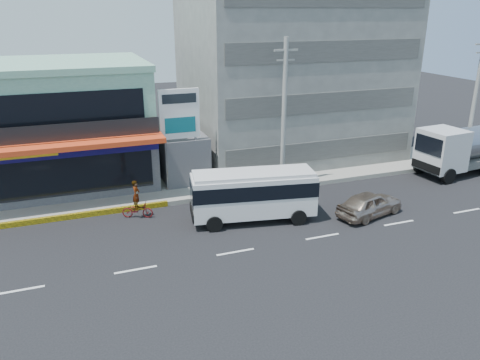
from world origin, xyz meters
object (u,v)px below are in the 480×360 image
object	(u,v)px
satellite_dish	(182,133)
utility_pole_near	(284,114)
concrete_building	(289,70)
sedan	(370,204)
minibus	(253,192)
motorcycle_rider	(137,205)
tanker_truck	(468,148)
shop_building	(57,127)
billboard	(180,120)
utility_pole_far	(475,99)

from	to	relation	value
satellite_dish	utility_pole_near	xyz separation A→B (m)	(6.00, -3.60, 1.57)
concrete_building	sedan	size ratio (longest dim) A/B	3.66
utility_pole_near	minibus	world-z (taller)	utility_pole_near
concrete_building	satellite_dish	distance (m)	11.30
motorcycle_rider	sedan	bearing A→B (deg)	-18.96
tanker_truck	utility_pole_near	bearing A→B (deg)	173.79
satellite_dish	utility_pole_near	bearing A→B (deg)	-30.96
sedan	shop_building	bearing A→B (deg)	38.65
tanker_truck	shop_building	bearing A→B (deg)	164.09
sedan	minibus	bearing A→B (deg)	59.93
concrete_building	tanker_truck	bearing A→B (deg)	-41.16
satellite_dish	concrete_building	bearing A→B (deg)	21.80
shop_building	satellite_dish	distance (m)	8.54
billboard	utility_pole_far	xyz separation A→B (m)	(22.50, -1.80, 0.22)
shop_building	utility_pole_near	bearing A→B (deg)	-25.06
utility_pole_near	sedan	size ratio (longest dim) A/B	2.29
utility_pole_far	sedan	xyz separation A→B (m)	(-13.03, -5.90, -4.40)
minibus	shop_building	bearing A→B (deg)	133.94
minibus	sedan	distance (m)	7.02
satellite_dish	minibus	world-z (taller)	satellite_dish
concrete_building	billboard	bearing A→B (deg)	-151.08
minibus	billboard	bearing A→B (deg)	115.08
billboard	utility_pole_far	distance (m)	22.57
motorcycle_rider	satellite_dish	bearing A→B (deg)	51.58
shop_building	satellite_dish	size ratio (longest dim) A/B	8.27
satellite_dish	minibus	bearing A→B (deg)	-73.63
minibus	utility_pole_near	bearing A→B (deg)	47.70
utility_pole_near	tanker_truck	distance (m)	14.94
billboard	tanker_truck	world-z (taller)	billboard
billboard	motorcycle_rider	size ratio (longest dim) A/B	2.98
billboard	minibus	size ratio (longest dim) A/B	0.94
utility_pole_far	minibus	xyz separation A→B (m)	(-19.74, -4.11, -3.38)
minibus	concrete_building	bearing A→B (deg)	56.54
billboard	utility_pole_near	xyz separation A→B (m)	(6.50, -1.80, 0.22)
concrete_building	utility_pole_near	xyz separation A→B (m)	(-4.00, -7.60, -1.85)
utility_pole_near	motorcycle_rider	distance (m)	11.01
shop_building	sedan	xyz separation A→B (m)	(16.97, -12.45, -3.25)
utility_pole_near	tanker_truck	size ratio (longest dim) A/B	1.08
billboard	minibus	xyz separation A→B (m)	(2.76, -5.91, -3.16)
shop_building	utility_pole_far	xyz separation A→B (m)	(30.00, -6.55, 1.15)
motorcycle_rider	utility_pole_far	bearing A→B (deg)	3.18
sedan	utility_pole_far	bearing A→B (deg)	-80.73
billboard	satellite_dish	bearing A→B (deg)	74.48
minibus	tanker_truck	xyz separation A→B (m)	(18.23, 2.53, 0.15)
motorcycle_rider	shop_building	bearing A→B (deg)	116.60
satellite_dish	utility_pole_far	bearing A→B (deg)	-9.29
concrete_building	utility_pole_far	world-z (taller)	concrete_building
utility_pole_near	utility_pole_far	world-z (taller)	same
shop_building	utility_pole_near	distance (m)	15.50
satellite_dish	utility_pole_far	size ratio (longest dim) A/B	0.15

